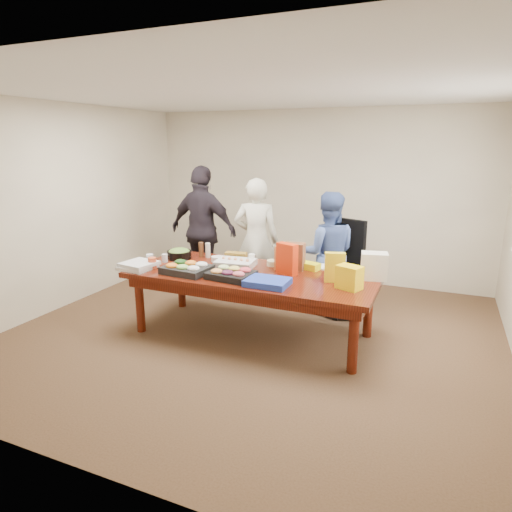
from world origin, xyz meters
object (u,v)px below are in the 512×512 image
at_px(person_right, 327,253).
at_px(office_chair, 343,271).
at_px(conference_table, 253,304).
at_px(person_center, 256,240).
at_px(salad_bowl, 179,255).
at_px(sheet_cake, 235,263).

bearing_deg(person_right, office_chair, 170.33).
height_order(conference_table, office_chair, office_chair).
distance_m(person_center, salad_bowl, 1.14).
height_order(person_center, person_right, person_center).
relative_size(person_center, person_right, 1.08).
bearing_deg(office_chair, sheet_cake, -120.15).
bearing_deg(person_right, sheet_cake, 26.95).
distance_m(person_right, sheet_cake, 1.25).
xyz_separation_m(conference_table, salad_bowl, (-1.11, 0.21, 0.42)).
height_order(office_chair, person_right, person_right).
bearing_deg(sheet_cake, office_chair, 32.25).
relative_size(conference_table, person_center, 1.62).
relative_size(conference_table, person_right, 1.76).
distance_m(conference_table, office_chair, 1.35).
bearing_deg(person_right, person_center, -23.06).
height_order(office_chair, person_center, person_center).
relative_size(office_chair, person_right, 0.73).
distance_m(office_chair, person_center, 1.29).
relative_size(conference_table, salad_bowl, 9.08).
xyz_separation_m(office_chair, sheet_cake, (-1.11, -0.90, 0.21)).
bearing_deg(salad_bowl, conference_table, -10.92).
xyz_separation_m(person_right, sheet_cake, (-0.89, -0.87, -0.01)).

